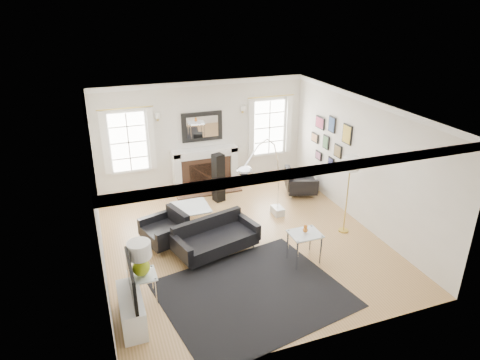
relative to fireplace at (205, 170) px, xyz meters
name	(u,v)px	position (x,y,z in m)	size (l,w,h in m)	color
floor	(242,241)	(0.00, -2.79, -0.54)	(6.00, 6.00, 0.00)	#A37744
back_wall	(202,136)	(0.00, 0.21, 0.86)	(5.50, 0.04, 2.80)	silver
front_wall	(319,261)	(0.00, -5.79, 0.86)	(5.50, 0.04, 2.80)	silver
left_wall	(96,200)	(-2.75, -2.79, 0.86)	(0.04, 6.00, 2.80)	silver
right_wall	(362,162)	(2.75, -2.79, 0.86)	(0.04, 6.00, 2.80)	silver
ceiling	(243,109)	(0.00, -2.79, 2.26)	(5.50, 6.00, 0.02)	white
crown_molding	(243,112)	(0.00, -2.79, 2.20)	(5.50, 6.00, 0.12)	white
fireplace	(205,170)	(0.00, 0.00, 0.00)	(1.70, 0.69, 1.11)	white
mantel_mirror	(202,127)	(0.00, 0.16, 1.11)	(1.05, 0.07, 0.75)	black
window_left	(128,142)	(-1.85, 0.16, 0.92)	(1.24, 0.15, 1.62)	white
window_right	(269,127)	(1.85, 0.16, 0.92)	(1.24, 0.15, 1.62)	white
gallery_wall	(330,139)	(2.72, -1.50, 0.99)	(0.04, 1.73, 1.29)	black
tv_unit	(132,306)	(-2.44, -4.49, -0.21)	(0.35, 1.00, 1.09)	white
area_rug	(253,294)	(-0.43, -4.49, -0.54)	(2.96, 2.47, 0.01)	black
sofa	(215,238)	(-0.66, -2.98, -0.25)	(1.79, 1.16, 0.54)	black
armchair_left	(167,230)	(-1.49, -2.39, -0.22)	(0.99, 1.05, 0.58)	black
armchair_right	(299,183)	(2.15, -1.15, -0.23)	(0.95, 1.01, 0.56)	black
coffee_table	(191,208)	(-0.79, -1.58, -0.22)	(0.80, 0.80, 0.35)	silver
side_table_left	(142,280)	(-2.20, -3.99, -0.14)	(0.46, 0.46, 0.50)	silver
nesting_table	(305,239)	(0.83, -3.91, -0.03)	(0.57, 0.48, 0.63)	silver
gourd_lamp	(140,257)	(-2.20, -3.99, 0.31)	(0.38, 0.38, 0.61)	#A2BC17
orange_vase	(305,229)	(0.83, -3.91, 0.18)	(0.10, 0.10, 0.16)	#B25A16
arc_floor_lamp	(263,181)	(0.57, -2.48, 0.60)	(1.49, 1.38, 2.11)	silver
stick_floor_lamp	(350,168)	(2.20, -3.17, 0.94)	(0.35, 0.35, 1.71)	gold
speaker_tower	(218,178)	(0.11, -0.79, 0.07)	(0.24, 0.24, 1.22)	black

